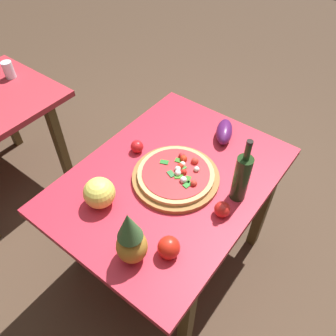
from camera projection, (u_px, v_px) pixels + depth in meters
ground_plane at (170, 250)px, 2.30m from camera, size 10.00×10.00×0.00m
display_table at (171, 188)px, 1.81m from camera, size 1.22×0.91×0.75m
pizza_board at (176, 177)px, 1.73m from camera, size 0.45×0.45×0.02m
pizza at (177, 173)px, 1.71m from camera, size 0.39×0.39×0.05m
wine_bottle at (241, 177)px, 1.56m from camera, size 0.08×0.08×0.37m
pineapple_left at (131, 239)px, 1.34m from camera, size 0.13×0.13×0.30m
melon at (99, 193)px, 1.58m from camera, size 0.15×0.15×0.15m
bell_pepper at (169, 248)px, 1.41m from camera, size 0.10×0.10×0.11m
eggplant at (224, 132)px, 1.92m from camera, size 0.22×0.17×0.09m
tomato_by_bottle at (137, 147)px, 1.85m from camera, size 0.07×0.07×0.07m
tomato_at_corner at (222, 209)px, 1.56m from camera, size 0.08×0.08×0.08m
drinking_glass_water at (9, 70)px, 2.35m from camera, size 0.07×0.07×0.12m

